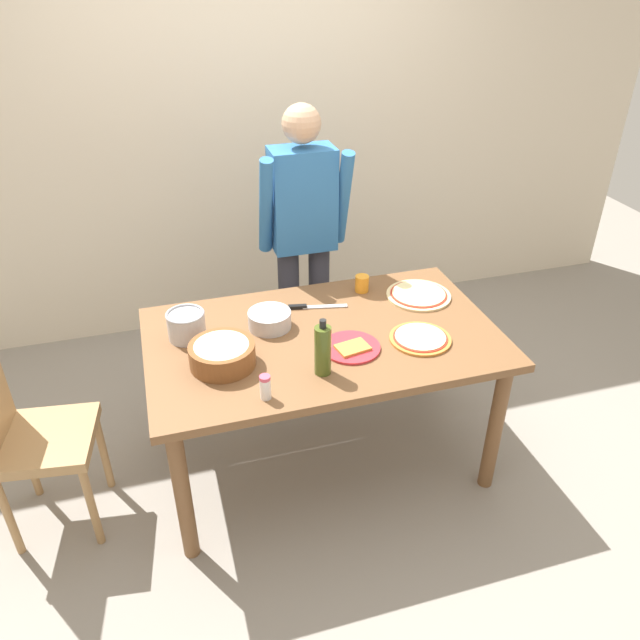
{
  "coord_description": "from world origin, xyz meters",
  "views": [
    {
      "loc": [
        -0.68,
        -2.26,
        2.29
      ],
      "look_at": [
        0.0,
        0.05,
        0.81
      ],
      "focal_mm": 34.52,
      "sensor_mm": 36.0,
      "label": 1
    }
  ],
  "objects_px": {
    "pizza_raw_on_board": "(419,295)",
    "popcorn_bowl": "(222,353)",
    "plate_with_slice": "(351,347)",
    "chair_wooden_left": "(24,430)",
    "chef_knife": "(310,307)",
    "person_cook": "(303,232)",
    "pizza_cooked_on_tray": "(420,338)",
    "cup_orange": "(362,283)",
    "salt_shaker": "(265,387)",
    "dining_table": "(323,351)",
    "mixing_bowl_steel": "(270,319)",
    "olive_oil_bottle": "(323,350)",
    "steel_pot": "(186,325)"
  },
  "relations": [
    {
      "from": "chair_wooden_left",
      "to": "mixing_bowl_steel",
      "type": "xyz_separation_m",
      "value": [
        1.1,
        0.16,
        0.26
      ]
    },
    {
      "from": "steel_pot",
      "to": "pizza_raw_on_board",
      "type": "bearing_deg",
      "value": 2.53
    },
    {
      "from": "mixing_bowl_steel",
      "to": "steel_pot",
      "type": "bearing_deg",
      "value": 177.18
    },
    {
      "from": "pizza_raw_on_board",
      "to": "plate_with_slice",
      "type": "xyz_separation_m",
      "value": [
        -0.48,
        -0.35,
        -0.0
      ]
    },
    {
      "from": "person_cook",
      "to": "salt_shaker",
      "type": "distance_m",
      "value": 1.23
    },
    {
      "from": "pizza_raw_on_board",
      "to": "popcorn_bowl",
      "type": "distance_m",
      "value": 1.09
    },
    {
      "from": "pizza_cooked_on_tray",
      "to": "mixing_bowl_steel",
      "type": "distance_m",
      "value": 0.7
    },
    {
      "from": "dining_table",
      "to": "mixing_bowl_steel",
      "type": "xyz_separation_m",
      "value": [
        -0.22,
        0.14,
        0.13
      ]
    },
    {
      "from": "dining_table",
      "to": "plate_with_slice",
      "type": "bearing_deg",
      "value": -58.96
    },
    {
      "from": "pizza_cooked_on_tray",
      "to": "chef_knife",
      "type": "xyz_separation_m",
      "value": [
        -0.4,
        0.41,
        -0.0
      ]
    },
    {
      "from": "chair_wooden_left",
      "to": "pizza_raw_on_board",
      "type": "bearing_deg",
      "value": 7.01
    },
    {
      "from": "dining_table",
      "to": "olive_oil_bottle",
      "type": "distance_m",
      "value": 0.35
    },
    {
      "from": "salt_shaker",
      "to": "chef_knife",
      "type": "distance_m",
      "value": 0.72
    },
    {
      "from": "person_cook",
      "to": "chef_knife",
      "type": "bearing_deg",
      "value": -101.52
    },
    {
      "from": "chair_wooden_left",
      "to": "chef_knife",
      "type": "bearing_deg",
      "value": 11.74
    },
    {
      "from": "person_cook",
      "to": "cup_orange",
      "type": "relative_size",
      "value": 19.06
    },
    {
      "from": "person_cook",
      "to": "olive_oil_bottle",
      "type": "relative_size",
      "value": 6.33
    },
    {
      "from": "popcorn_bowl",
      "to": "pizza_raw_on_board",
      "type": "bearing_deg",
      "value": 16.45
    },
    {
      "from": "person_cook",
      "to": "steel_pot",
      "type": "distance_m",
      "value": 0.94
    },
    {
      "from": "pizza_raw_on_board",
      "to": "salt_shaker",
      "type": "bearing_deg",
      "value": -147.65
    },
    {
      "from": "plate_with_slice",
      "to": "popcorn_bowl",
      "type": "xyz_separation_m",
      "value": [
        -0.56,
        0.04,
        0.05
      ]
    },
    {
      "from": "person_cook",
      "to": "salt_shaker",
      "type": "relative_size",
      "value": 15.28
    },
    {
      "from": "chair_wooden_left",
      "to": "chef_knife",
      "type": "distance_m",
      "value": 1.38
    },
    {
      "from": "pizza_cooked_on_tray",
      "to": "plate_with_slice",
      "type": "bearing_deg",
      "value": 176.41
    },
    {
      "from": "olive_oil_bottle",
      "to": "chef_knife",
      "type": "relative_size",
      "value": 0.89
    },
    {
      "from": "person_cook",
      "to": "pizza_raw_on_board",
      "type": "xyz_separation_m",
      "value": [
        0.45,
        -0.55,
        -0.17
      ]
    },
    {
      "from": "mixing_bowl_steel",
      "to": "dining_table",
      "type": "bearing_deg",
      "value": -31.95
    },
    {
      "from": "mixing_bowl_steel",
      "to": "person_cook",
      "type": "bearing_deg",
      "value": 61.87
    },
    {
      "from": "plate_with_slice",
      "to": "steel_pot",
      "type": "xyz_separation_m",
      "value": [
        -0.68,
        0.3,
        0.06
      ]
    },
    {
      "from": "dining_table",
      "to": "chair_wooden_left",
      "type": "height_order",
      "value": "chair_wooden_left"
    },
    {
      "from": "olive_oil_bottle",
      "to": "person_cook",
      "type": "bearing_deg",
      "value": 79.16
    },
    {
      "from": "dining_table",
      "to": "chair_wooden_left",
      "type": "xyz_separation_m",
      "value": [
        -1.32,
        -0.03,
        -0.13
      ]
    },
    {
      "from": "mixing_bowl_steel",
      "to": "chef_knife",
      "type": "bearing_deg",
      "value": 26.58
    },
    {
      "from": "salt_shaker",
      "to": "popcorn_bowl",
      "type": "bearing_deg",
      "value": 115.09
    },
    {
      "from": "olive_oil_bottle",
      "to": "salt_shaker",
      "type": "distance_m",
      "value": 0.29
    },
    {
      "from": "mixing_bowl_steel",
      "to": "salt_shaker",
      "type": "xyz_separation_m",
      "value": [
        -0.13,
        -0.51,
        0.01
      ]
    },
    {
      "from": "cup_orange",
      "to": "salt_shaker",
      "type": "distance_m",
      "value": 0.97
    },
    {
      "from": "mixing_bowl_steel",
      "to": "salt_shaker",
      "type": "distance_m",
      "value": 0.53
    },
    {
      "from": "chair_wooden_left",
      "to": "pizza_raw_on_board",
      "type": "height_order",
      "value": "chair_wooden_left"
    },
    {
      "from": "chair_wooden_left",
      "to": "pizza_cooked_on_tray",
      "type": "relative_size",
      "value": 3.41
    },
    {
      "from": "salt_shaker",
      "to": "steel_pot",
      "type": "bearing_deg",
      "value": 115.19
    },
    {
      "from": "person_cook",
      "to": "salt_shaker",
      "type": "height_order",
      "value": "person_cook"
    },
    {
      "from": "chair_wooden_left",
      "to": "olive_oil_bottle",
      "type": "bearing_deg",
      "value": -11.34
    },
    {
      "from": "pizza_raw_on_board",
      "to": "cup_orange",
      "type": "xyz_separation_m",
      "value": [
        -0.26,
        0.14,
        0.03
      ]
    },
    {
      "from": "plate_with_slice",
      "to": "olive_oil_bottle",
      "type": "height_order",
      "value": "olive_oil_bottle"
    },
    {
      "from": "chef_knife",
      "to": "cup_orange",
      "type": "bearing_deg",
      "value": 17.1
    },
    {
      "from": "pizza_cooked_on_tray",
      "to": "salt_shaker",
      "type": "relative_size",
      "value": 2.63
    },
    {
      "from": "steel_pot",
      "to": "cup_orange",
      "type": "height_order",
      "value": "steel_pot"
    },
    {
      "from": "person_cook",
      "to": "pizza_cooked_on_tray",
      "type": "relative_size",
      "value": 5.81
    },
    {
      "from": "dining_table",
      "to": "person_cook",
      "type": "distance_m",
      "value": 0.81
    }
  ]
}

